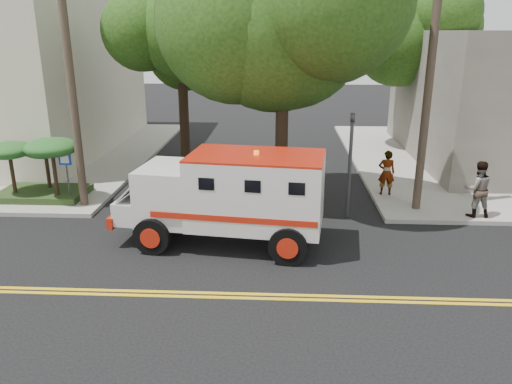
{
  "coord_description": "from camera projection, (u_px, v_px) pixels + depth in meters",
  "views": [
    {
      "loc": [
        1.47,
        -10.71,
        6.16
      ],
      "look_at": [
        0.76,
        3.29,
        1.6
      ],
      "focal_mm": 35.0,
      "sensor_mm": 36.0,
      "label": 1
    }
  ],
  "objects": [
    {
      "name": "ground",
      "position": [
        218.0,
        296.0,
        12.15
      ],
      "size": [
        100.0,
        100.0,
        0.0
      ],
      "primitive_type": "plane",
      "color": "black",
      "rests_on": "ground"
    },
    {
      "name": "utility_pole_left",
      "position": [
        71.0,
        82.0,
        16.73
      ],
      "size": [
        0.28,
        0.28,
        9.0
      ],
      "primitive_type": "cylinder",
      "color": "#382D23",
      "rests_on": "ground"
    },
    {
      "name": "utility_pole_right",
      "position": [
        429.0,
        83.0,
        16.34
      ],
      "size": [
        0.28,
        0.28,
        9.0
      ],
      "primitive_type": "cylinder",
      "color": "#382D23",
      "rests_on": "ground"
    },
    {
      "name": "tree_left",
      "position": [
        187.0,
        40.0,
        21.7
      ],
      "size": [
        4.48,
        4.2,
        7.7
      ],
      "color": "black",
      "rests_on": "ground"
    },
    {
      "name": "tree_right",
      "position": [
        431.0,
        31.0,
        24.81
      ],
      "size": [
        4.8,
        4.5,
        8.2
      ],
      "color": "black",
      "rests_on": "ground"
    },
    {
      "name": "traffic_signal",
      "position": [
        350.0,
        154.0,
        16.6
      ],
      "size": [
        0.15,
        0.18,
        3.6
      ],
      "color": "#3F3F42",
      "rests_on": "ground"
    },
    {
      "name": "accessibility_sign",
      "position": [
        67.0,
        170.0,
        17.89
      ],
      "size": [
        0.45,
        0.1,
        2.02
      ],
      "color": "#3F3F42",
      "rests_on": "ground"
    },
    {
      "name": "palm_planter",
      "position": [
        38.0,
        159.0,
        18.29
      ],
      "size": [
        3.52,
        2.63,
        2.36
      ],
      "color": "#1E3314",
      "rests_on": "sidewalk_nw"
    },
    {
      "name": "armored_truck",
      "position": [
        230.0,
        193.0,
        14.63
      ],
      "size": [
        6.39,
        3.12,
        2.8
      ],
      "rotation": [
        0.0,
        0.0,
        -0.13
      ],
      "color": "beige",
      "rests_on": "ground"
    },
    {
      "name": "pedestrian_a",
      "position": [
        387.0,
        173.0,
        18.9
      ],
      "size": [
        0.66,
        0.45,
        1.73
      ],
      "primitive_type": "imported",
      "rotation": [
        0.0,
        0.0,
        3.08
      ],
      "color": "gray",
      "rests_on": "sidewalk_ne"
    },
    {
      "name": "pedestrian_b",
      "position": [
        478.0,
        189.0,
        16.64
      ],
      "size": [
        0.93,
        0.73,
        1.92
      ],
      "primitive_type": "imported",
      "rotation": [
        0.0,
        0.0,
        3.14
      ],
      "color": "gray",
      "rests_on": "sidewalk_ne"
    }
  ]
}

